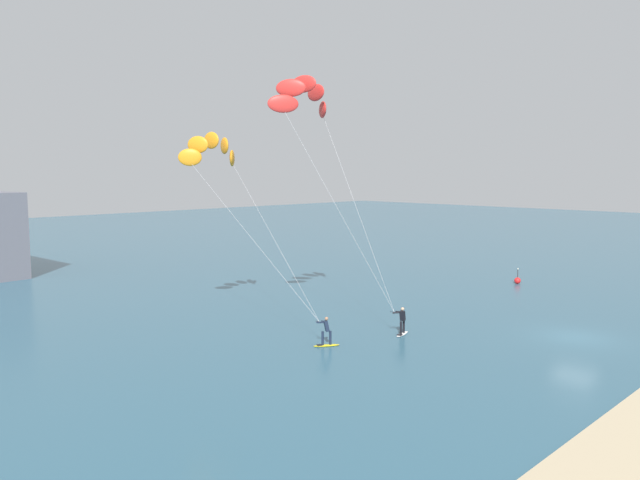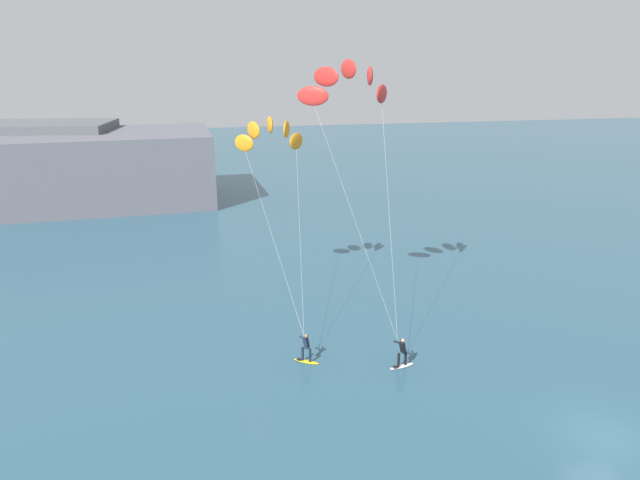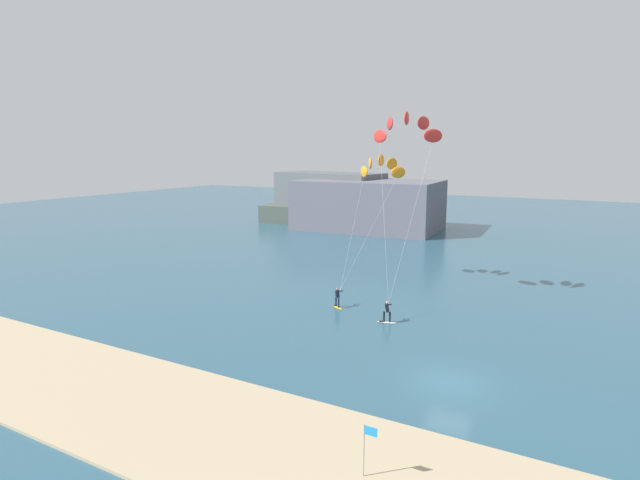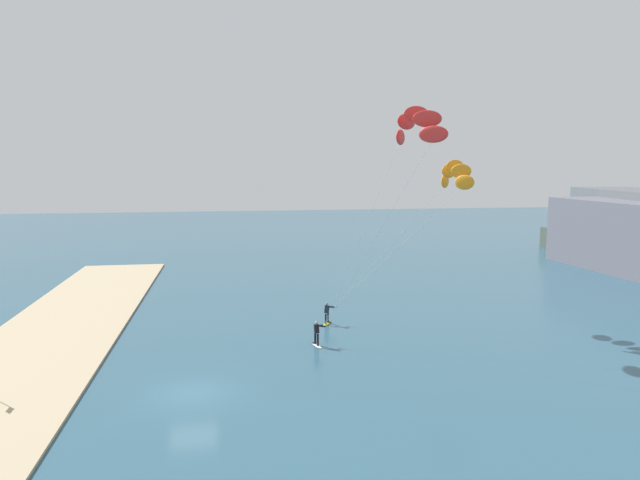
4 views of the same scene
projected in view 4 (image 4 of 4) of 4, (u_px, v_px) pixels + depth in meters
The scene contains 3 objects.
ground_plane at pixel (193, 393), 30.10m from camera, with size 240.00×240.00×0.00m, color #2D566B.
kitesurfer_nearshore at pixel (449, 181), 43.56m from camera, with size 4.71×11.37×12.34m.
kitesurfer_mid_water at pixel (413, 133), 38.47m from camera, with size 5.88×8.74×15.89m.
Camera 4 is at (29.48, 2.10, 11.96)m, focal length 32.02 mm.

